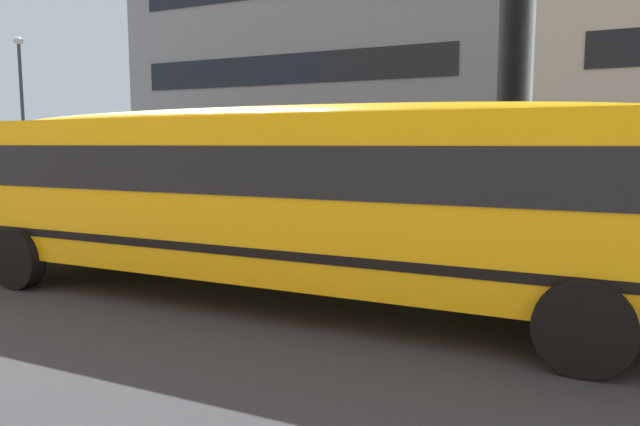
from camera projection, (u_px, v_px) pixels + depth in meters
The scene contains 7 objects.
ground_plane at pixel (345, 275), 10.49m from camera, with size 400.00×400.00×0.00m, color #38383D.
sidewalk_far at pixel (451, 220), 18.10m from camera, with size 120.00×3.00×0.01m, color gray.
lane_centreline at pixel (345, 275), 10.49m from camera, with size 110.00×0.16×0.01m, color silver.
school_bus at pixel (266, 186), 8.77m from camera, with size 12.95×3.07×2.89m.
parked_car_maroon_near_corner at pixel (163, 189), 19.36m from camera, with size 3.96×2.00×1.64m.
street_lamp at pixel (22, 97), 24.69m from camera, with size 0.44×0.44×6.80m.
apartment_block_far_left at pixel (340, 10), 25.80m from camera, with size 15.24×10.12×16.50m.
Camera 1 is at (3.99, -9.48, 2.35)m, focal length 32.71 mm.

